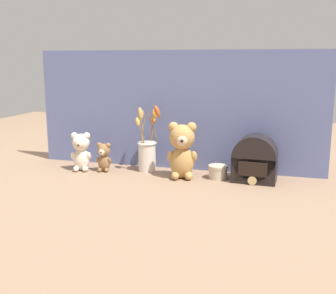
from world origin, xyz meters
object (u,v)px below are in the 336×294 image
object	(u,v)px
teddy_bear_large	(182,149)
vintage_radio	(255,161)
decorative_tin_tall	(218,172)
teddy_bear_small	(104,156)
teddy_bear_medium	(81,151)
flower_vase	(147,150)

from	to	relation	value
teddy_bear_large	vintage_radio	size ratio (longest dim) A/B	1.23
vintage_radio	decorative_tin_tall	size ratio (longest dim) A/B	2.36
teddy_bear_small	teddy_bear_large	bearing A→B (deg)	-1.47
teddy_bear_large	teddy_bear_medium	xyz separation A→B (m)	(-0.50, -0.00, -0.04)
decorative_tin_tall	flower_vase	bearing A→B (deg)	173.74
teddy_bear_medium	flower_vase	world-z (taller)	flower_vase
teddy_bear_medium	flower_vase	size ratio (longest dim) A/B	0.57
teddy_bear_large	decorative_tin_tall	world-z (taller)	teddy_bear_large
flower_vase	decorative_tin_tall	xyz separation A→B (m)	(0.35, -0.04, -0.07)
teddy_bear_small	flower_vase	xyz separation A→B (m)	(0.20, 0.06, 0.03)
flower_vase	vintage_radio	size ratio (longest dim) A/B	1.58
teddy_bear_small	decorative_tin_tall	xyz separation A→B (m)	(0.55, 0.03, -0.04)
teddy_bear_small	vintage_radio	world-z (taller)	vintage_radio
teddy_bear_medium	vintage_radio	world-z (taller)	vintage_radio
teddy_bear_large	flower_vase	distance (m)	0.21
teddy_bear_large	flower_vase	size ratio (longest dim) A/B	0.78
teddy_bear_small	decorative_tin_tall	world-z (taller)	teddy_bear_small
teddy_bear_large	decorative_tin_tall	bearing A→B (deg)	12.81
teddy_bear_small	teddy_bear_medium	bearing A→B (deg)	-172.43
teddy_bear_large	teddy_bear_small	size ratio (longest dim) A/B	1.82
flower_vase	decorative_tin_tall	size ratio (longest dim) A/B	3.73
teddy_bear_large	vintage_radio	distance (m)	0.32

